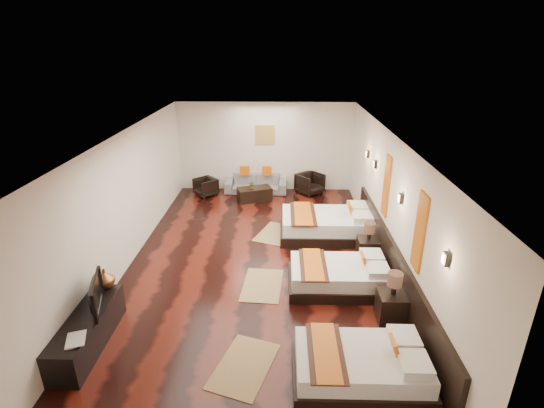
{
  "coord_description": "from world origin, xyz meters",
  "views": [
    {
      "loc": [
        0.53,
        -7.69,
        4.51
      ],
      "look_at": [
        0.32,
        0.71,
        1.1
      ],
      "focal_mm": 26.58,
      "sensor_mm": 36.0,
      "label": 1
    }
  ],
  "objects_px": {
    "bed_near": "(362,366)",
    "sofa": "(256,184)",
    "nightstand_b": "(368,247)",
    "figurine": "(105,278)",
    "tv_console": "(88,331)",
    "coffee_table": "(255,194)",
    "armchair_right": "(310,184)",
    "tv": "(91,295)",
    "bed_far": "(328,224)",
    "book": "(66,342)",
    "table_plant": "(252,185)",
    "bed_mid": "(340,275)",
    "nightstand_a": "(392,304)",
    "armchair_left": "(206,187)"
  },
  "relations": [
    {
      "from": "tv_console",
      "to": "coffee_table",
      "type": "xyz_separation_m",
      "value": [
        2.21,
        6.37,
        -0.08
      ]
    },
    {
      "from": "tv",
      "to": "book",
      "type": "bearing_deg",
      "value": 159.59
    },
    {
      "from": "bed_far",
      "to": "nightstand_a",
      "type": "relative_size",
      "value": 2.47
    },
    {
      "from": "tv_console",
      "to": "bed_far",
      "type": "bearing_deg",
      "value": 43.73
    },
    {
      "from": "bed_far",
      "to": "bed_mid",
      "type": "bearing_deg",
      "value": -90.12
    },
    {
      "from": "bed_far",
      "to": "armchair_left",
      "type": "distance_m",
      "value": 4.47
    },
    {
      "from": "nightstand_a",
      "to": "tv",
      "type": "height_order",
      "value": "tv"
    },
    {
      "from": "tv_console",
      "to": "coffee_table",
      "type": "relative_size",
      "value": 1.8
    },
    {
      "from": "figurine",
      "to": "armchair_left",
      "type": "height_order",
      "value": "figurine"
    },
    {
      "from": "nightstand_b",
      "to": "figurine",
      "type": "xyz_separation_m",
      "value": [
        -4.95,
        -2.04,
        0.41
      ]
    },
    {
      "from": "bed_near",
      "to": "bed_mid",
      "type": "bearing_deg",
      "value": 89.98
    },
    {
      "from": "nightstand_a",
      "to": "table_plant",
      "type": "height_order",
      "value": "nightstand_a"
    },
    {
      "from": "table_plant",
      "to": "figurine",
      "type": "bearing_deg",
      "value": -111.39
    },
    {
      "from": "nightstand_a",
      "to": "table_plant",
      "type": "bearing_deg",
      "value": 116.72
    },
    {
      "from": "tv",
      "to": "sofa",
      "type": "relative_size",
      "value": 0.46
    },
    {
      "from": "nightstand_a",
      "to": "tv_console",
      "type": "height_order",
      "value": "nightstand_a"
    },
    {
      "from": "nightstand_b",
      "to": "coffee_table",
      "type": "bearing_deg",
      "value": 127.85
    },
    {
      "from": "figurine",
      "to": "sofa",
      "type": "relative_size",
      "value": 0.18
    },
    {
      "from": "figurine",
      "to": "coffee_table",
      "type": "distance_m",
      "value": 6.0
    },
    {
      "from": "bed_far",
      "to": "book",
      "type": "relative_size",
      "value": 6.62
    },
    {
      "from": "bed_far",
      "to": "armchair_left",
      "type": "xyz_separation_m",
      "value": [
        -3.54,
        2.73,
        -0.02
      ]
    },
    {
      "from": "tv_console",
      "to": "sofa",
      "type": "xyz_separation_m",
      "value": [
        2.21,
        7.1,
        0.01
      ]
    },
    {
      "from": "bed_far",
      "to": "tv",
      "type": "bearing_deg",
      "value": -137.54
    },
    {
      "from": "book",
      "to": "nightstand_b",
      "type": "bearing_deg",
      "value": 34.78
    },
    {
      "from": "armchair_right",
      "to": "coffee_table",
      "type": "relative_size",
      "value": 0.73
    },
    {
      "from": "bed_mid",
      "to": "armchair_left",
      "type": "xyz_separation_m",
      "value": [
        -3.54,
        4.99,
        0.03
      ]
    },
    {
      "from": "tv_console",
      "to": "table_plant",
      "type": "xyz_separation_m",
      "value": [
        2.15,
        6.31,
        0.25
      ]
    },
    {
      "from": "tv",
      "to": "figurine",
      "type": "bearing_deg",
      "value": -12.03
    },
    {
      "from": "bed_mid",
      "to": "nightstand_a",
      "type": "bearing_deg",
      "value": -52.97
    },
    {
      "from": "tv",
      "to": "nightstand_a",
      "type": "bearing_deg",
      "value": -100.53
    },
    {
      "from": "nightstand_a",
      "to": "sofa",
      "type": "distance_m",
      "value": 6.9
    },
    {
      "from": "bed_near",
      "to": "coffee_table",
      "type": "distance_m",
      "value": 7.24
    },
    {
      "from": "tv_console",
      "to": "armchair_left",
      "type": "bearing_deg",
      "value": 84.42
    },
    {
      "from": "book",
      "to": "armchair_left",
      "type": "height_order",
      "value": "book"
    },
    {
      "from": "book",
      "to": "table_plant",
      "type": "height_order",
      "value": "table_plant"
    },
    {
      "from": "table_plant",
      "to": "bed_mid",
      "type": "bearing_deg",
      "value": -65.84
    },
    {
      "from": "bed_far",
      "to": "sofa",
      "type": "height_order",
      "value": "bed_far"
    },
    {
      "from": "bed_mid",
      "to": "tv_console",
      "type": "xyz_separation_m",
      "value": [
        -4.19,
        -1.76,
        0.02
      ]
    },
    {
      "from": "nightstand_b",
      "to": "tv",
      "type": "xyz_separation_m",
      "value": [
        -4.89,
        -2.63,
        0.5
      ]
    },
    {
      "from": "sofa",
      "to": "figurine",
      "type": "bearing_deg",
      "value": -107.77
    },
    {
      "from": "bed_mid",
      "to": "figurine",
      "type": "relative_size",
      "value": 5.65
    },
    {
      "from": "bed_near",
      "to": "book",
      "type": "xyz_separation_m",
      "value": [
        -4.19,
        0.01,
        0.32
      ]
    },
    {
      "from": "armchair_right",
      "to": "table_plant",
      "type": "height_order",
      "value": "armchair_right"
    },
    {
      "from": "figurine",
      "to": "tv_console",
      "type": "bearing_deg",
      "value": -90.0
    },
    {
      "from": "tv_console",
      "to": "tv",
      "type": "bearing_deg",
      "value": 77.19
    },
    {
      "from": "tv_console",
      "to": "figurine",
      "type": "relative_size",
      "value": 5.21
    },
    {
      "from": "bed_far",
      "to": "coffee_table",
      "type": "height_order",
      "value": "bed_far"
    },
    {
      "from": "nightstand_a",
      "to": "armchair_left",
      "type": "relative_size",
      "value": 1.52
    },
    {
      "from": "bed_near",
      "to": "sofa",
      "type": "height_order",
      "value": "bed_near"
    },
    {
      "from": "nightstand_b",
      "to": "tv_console",
      "type": "height_order",
      "value": "nightstand_b"
    }
  ]
}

